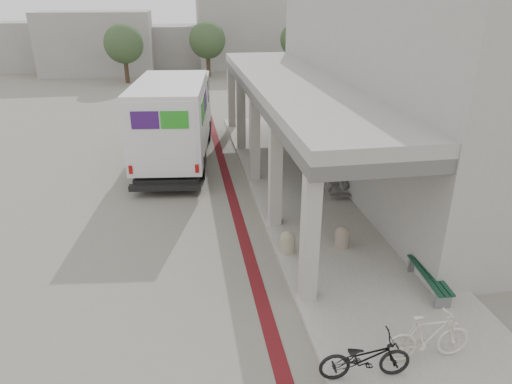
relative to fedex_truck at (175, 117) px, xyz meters
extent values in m
plane|color=slate|center=(0.96, -7.51, -1.98)|extent=(120.00, 120.00, 0.00)
cube|color=#561115|center=(1.96, -5.51, -1.97)|extent=(0.35, 40.00, 0.01)
cube|color=gray|center=(4.96, -7.51, -1.92)|extent=(4.40, 28.00, 0.12)
cube|color=gray|center=(8.31, -3.01, 1.52)|extent=(4.30, 17.00, 7.00)
cube|color=#555350|center=(4.56, -3.01, 1.52)|extent=(3.40, 16.90, 0.35)
cube|color=gray|center=(4.56, -3.01, 1.87)|extent=(3.40, 16.90, 0.35)
cube|color=gray|center=(-7.04, 26.49, 0.77)|extent=(10.00, 6.00, 5.50)
cube|color=gray|center=(-0.04, 30.49, 0.02)|extent=(8.00, 6.00, 4.00)
cube|color=gray|center=(6.96, 28.49, 1.27)|extent=(9.00, 6.00, 6.50)
cube|color=gray|center=(-13.04, 29.49, 0.27)|extent=(7.00, 5.00, 4.50)
cylinder|color=#38281C|center=(-4.04, 20.49, -0.78)|extent=(0.36, 0.36, 2.40)
sphere|color=#273B22|center=(-4.04, 20.49, 1.22)|extent=(3.20, 3.20, 3.20)
cylinder|color=#38281C|center=(2.96, 22.49, -0.78)|extent=(0.36, 0.36, 2.40)
sphere|color=#273B22|center=(2.96, 22.49, 1.22)|extent=(3.20, 3.20, 3.20)
cylinder|color=#38281C|center=(10.96, 21.49, -0.78)|extent=(0.36, 0.36, 2.40)
sphere|color=#273B22|center=(10.96, 21.49, 1.22)|extent=(3.20, 3.20, 3.20)
cube|color=black|center=(0.00, -0.04, -1.52)|extent=(3.30, 8.22, 0.34)
cube|color=silver|center=(-0.12, -1.06, 0.25)|extent=(3.40, 6.22, 2.97)
cube|color=silver|center=(0.33, 2.85, 0.08)|extent=(2.97, 2.47, 2.63)
cube|color=silver|center=(0.47, 4.05, -0.89)|extent=(2.58, 0.97, 0.91)
cube|color=black|center=(0.43, 3.76, 0.71)|extent=(2.56, 0.84, 1.20)
cube|color=black|center=(-0.47, -4.13, -1.58)|extent=(2.64, 0.58, 0.21)
cube|color=#371359|center=(-1.40, -0.11, 0.76)|extent=(0.21, 1.59, 0.86)
cube|color=#23901F|center=(-1.59, -1.81, 0.76)|extent=(0.21, 1.59, 0.86)
cube|color=#371359|center=(-0.97, -3.99, 0.94)|extent=(0.97, 0.14, 0.63)
cube|color=#23901F|center=(0.05, -4.11, 0.94)|extent=(0.97, 0.14, 0.63)
cylinder|color=black|center=(-0.86, 3.05, -1.46)|extent=(0.44, 1.06, 1.03)
cylinder|color=black|center=(1.53, 2.77, -1.46)|extent=(0.44, 1.06, 1.03)
cylinder|color=black|center=(-1.46, -2.17, -1.46)|extent=(0.44, 1.06, 1.03)
cylinder|color=black|center=(0.93, -2.45, -1.46)|extent=(0.44, 1.06, 1.03)
cube|color=slate|center=(6.11, -11.96, -1.66)|extent=(0.40, 0.11, 0.39)
cube|color=slate|center=(6.21, -10.40, -1.66)|extent=(0.40, 0.11, 0.39)
cube|color=#123724|center=(6.02, -11.17, -1.44)|extent=(0.24, 1.87, 0.05)
cube|color=#123724|center=(6.16, -11.18, -1.44)|extent=(0.24, 1.87, 0.05)
cube|color=#123724|center=(6.30, -11.19, -1.44)|extent=(0.24, 1.87, 0.05)
cylinder|color=gray|center=(3.06, -8.87, -1.64)|extent=(0.44, 0.44, 0.44)
sphere|color=gray|center=(3.06, -8.87, -1.42)|extent=(0.44, 0.44, 0.44)
cylinder|color=gray|center=(4.72, -8.81, -1.64)|extent=(0.43, 0.43, 0.43)
sphere|color=gray|center=(4.72, -8.81, -1.43)|extent=(0.43, 0.43, 0.43)
cube|color=gray|center=(5.96, -4.09, -1.37)|extent=(0.45, 0.59, 0.97)
imported|color=black|center=(3.47, -13.67, -1.39)|extent=(1.82, 0.72, 0.94)
imported|color=beige|center=(4.88, -13.42, -1.31)|extent=(1.83, 0.52, 1.10)
camera|label=1|loc=(0.32, -19.94, 4.97)|focal=32.00mm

